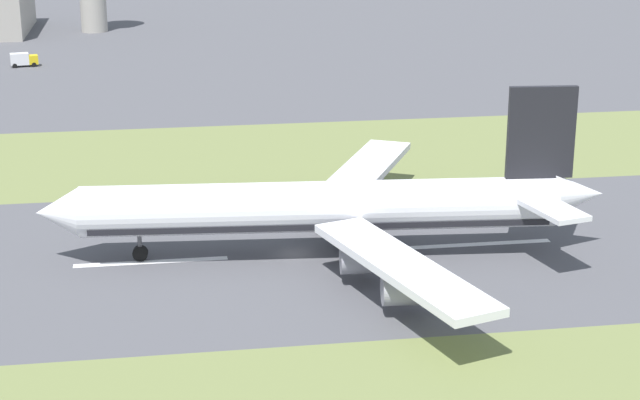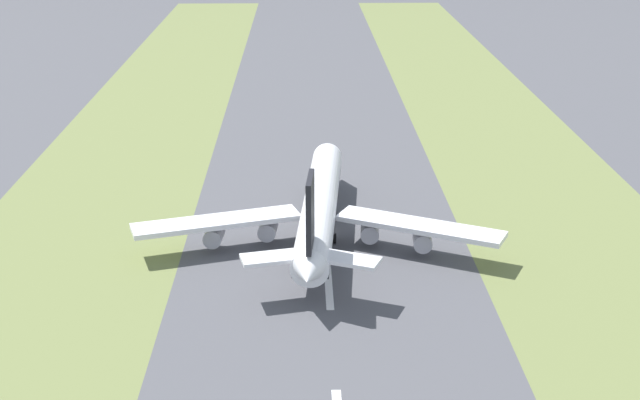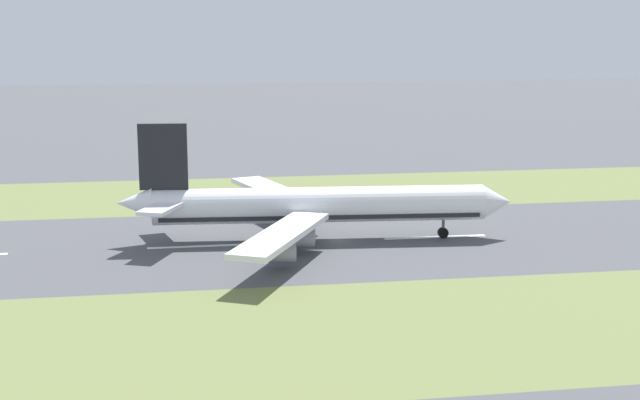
# 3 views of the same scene
# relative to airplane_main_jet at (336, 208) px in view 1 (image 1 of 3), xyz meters

# --- Properties ---
(ground_plane) EXTENTS (800.00, 800.00, 0.00)m
(ground_plane) POSITION_rel_airplane_main_jet_xyz_m (1.08, 4.78, -6.02)
(ground_plane) COLOR #4C4C51
(grass_median_east) EXTENTS (40.00, 600.00, 0.01)m
(grass_median_east) POSITION_rel_airplane_main_jet_xyz_m (46.08, 4.78, -6.02)
(grass_median_east) COLOR olive
(grass_median_east) RESTS_ON ground
(centreline_dash_mid) EXTENTS (1.20, 18.00, 0.01)m
(centreline_dash_mid) POSITION_rel_airplane_main_jet_xyz_m (1.08, -18.10, -6.01)
(centreline_dash_mid) COLOR silver
(centreline_dash_mid) RESTS_ON ground
(centreline_dash_far) EXTENTS (1.20, 18.00, 0.01)m
(centreline_dash_far) POSITION_rel_airplane_main_jet_xyz_m (1.08, 21.90, -6.01)
(centreline_dash_far) COLOR silver
(centreline_dash_far) RESTS_ON ground
(airplane_main_jet) EXTENTS (63.94, 67.22, 20.20)m
(airplane_main_jet) POSITION_rel_airplane_main_jet_xyz_m (0.00, 0.00, 0.00)
(airplane_main_jet) COLOR white
(airplane_main_jet) RESTS_ON ground
(service_truck) EXTENTS (3.40, 6.29, 3.10)m
(service_truck) POSITION_rel_airplane_main_jet_xyz_m (128.19, 50.03, -4.36)
(service_truck) COLOR gold
(service_truck) RESTS_ON ground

